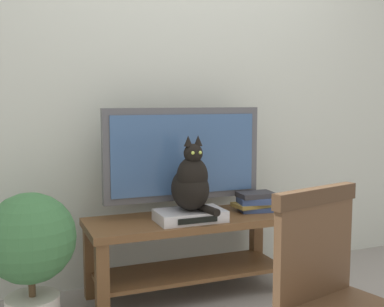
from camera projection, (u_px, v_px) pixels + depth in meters
back_wall at (178, 71)px, 3.24m from camera, size 7.00×0.12×2.80m
tv_stand at (189, 240)px, 2.96m from camera, size 1.25×0.47×0.49m
tv at (183, 157)px, 2.99m from camera, size 1.01×0.20×0.67m
media_box at (190, 216)px, 2.85m from camera, size 0.40×0.24×0.07m
cat at (191, 183)px, 2.81m from camera, size 0.22×0.35×0.45m
wooden_chair at (338, 294)px, 1.72m from camera, size 0.51×0.51×0.89m
book_stack at (254, 202)px, 3.10m from camera, size 0.26×0.19×0.12m
potted_plant at (31, 248)px, 2.47m from camera, size 0.47×0.47×0.74m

